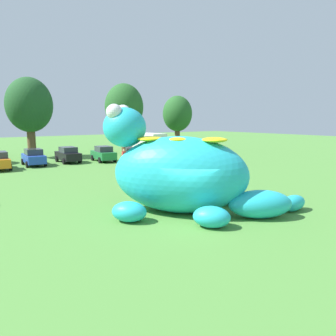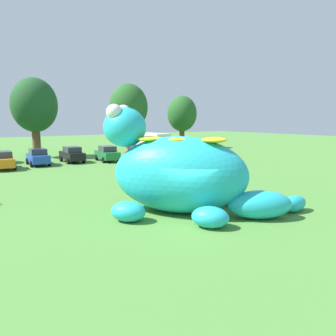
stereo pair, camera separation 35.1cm
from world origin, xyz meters
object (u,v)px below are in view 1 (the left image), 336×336
Objects in this scene: giant_inflatable_creature at (180,173)px; spectator_mid_field at (124,158)px; car_green at (103,154)px; car_black at (68,155)px; box_truck at (146,144)px; car_blue at (34,157)px.

spectator_mid_field is (5.50, 16.06, -1.16)m from giant_inflatable_creature.
car_black is at bearing 158.21° from car_green.
car_green is at bearing -21.79° from car_black.
car_black reaches higher than spectator_mid_field.
box_truck reaches higher than spectator_mid_field.
car_blue and car_green have the same top height.
car_black is at bearing 85.08° from giant_inflatable_creature.
giant_inflatable_creature is at bearing -94.92° from car_black.
car_black is 2.41× the size of spectator_mid_field.
car_green reaches higher than spectator_mid_field.
car_blue is 9.32m from spectator_mid_field.
car_black and car_green have the same top height.
car_blue is at bearing 94.54° from giant_inflatable_creature.
box_truck reaches higher than car_black.
car_black is (3.65, 0.25, 0.00)m from car_blue.
giant_inflatable_creature reaches higher than box_truck.
car_black is 10.11m from box_truck.
car_green is at bearing 75.31° from giant_inflatable_creature.
box_truck is (11.99, 22.13, -0.41)m from giant_inflatable_creature.
car_blue is (-1.74, 21.92, -1.15)m from giant_inflatable_creature.
spectator_mid_field is (0.06, -4.69, -0.01)m from car_green.
giant_inflatable_creature is 25.17m from box_truck.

